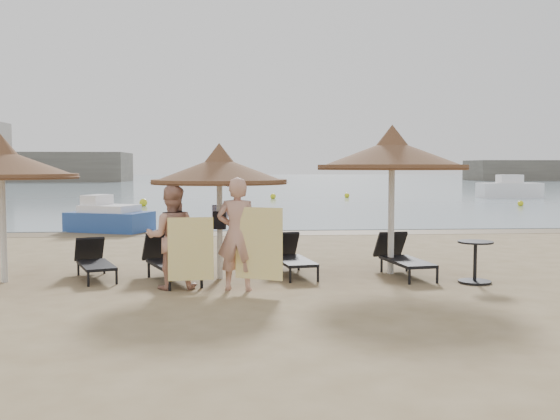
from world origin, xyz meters
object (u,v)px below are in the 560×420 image
(lounger_far_left, at_px, (94,260))
(person_left, at_px, (171,229))
(side_table, at_px, (475,263))
(lounger_near_right, at_px, (291,256))
(palapa_center, at_px, (219,171))
(pedal_boat, at_px, (109,218))
(palapa_right, at_px, (392,155))
(lounger_near_left, at_px, (169,260))
(palapa_left, at_px, (1,164))
(person_right, at_px, (237,225))
(lounger_far_right, at_px, (402,257))

(lounger_far_left, relative_size, person_left, 0.82)
(side_table, bearing_deg, lounger_near_right, 159.58)
(palapa_center, distance_m, pedal_boat, 9.67)
(person_left, height_order, pedal_boat, person_left)
(palapa_right, distance_m, lounger_near_right, 2.76)
(lounger_near_left, bearing_deg, person_left, -102.90)
(palapa_right, relative_size, lounger_far_left, 1.73)
(palapa_center, height_order, lounger_near_left, palapa_center)
(palapa_left, height_order, person_left, palapa_left)
(palapa_center, xyz_separation_m, side_table, (4.57, -0.78, -1.65))
(lounger_near_right, xyz_separation_m, person_left, (-2.16, -1.33, 0.68))
(lounger_far_left, relative_size, lounger_near_left, 0.86)
(palapa_left, distance_m, palapa_right, 7.19)
(person_left, relative_size, person_right, 0.93)
(palapa_center, bearing_deg, palapa_left, -178.73)
(palapa_center, height_order, lounger_near_right, palapa_center)
(pedal_boat, bearing_deg, person_right, -45.90)
(lounger_near_right, relative_size, person_right, 0.81)
(lounger_near_left, distance_m, person_left, 1.08)
(side_table, xyz_separation_m, pedal_boat, (-8.33, 9.55, 0.08))
(lounger_far_right, bearing_deg, palapa_left, 173.61)
(side_table, relative_size, person_right, 0.34)
(palapa_right, height_order, lounger_near_right, palapa_right)
(person_left, xyz_separation_m, person_right, (1.12, -0.22, 0.08))
(palapa_left, bearing_deg, person_left, -15.09)
(palapa_left, bearing_deg, lounger_far_right, 1.67)
(lounger_far_right, bearing_deg, person_left, -174.38)
(palapa_center, bearing_deg, lounger_near_right, 16.74)
(lounger_near_left, height_order, person_left, person_left)
(palapa_left, distance_m, person_left, 3.37)
(lounger_near_left, xyz_separation_m, person_right, (1.25, -1.07, 0.73))
(lounger_far_right, relative_size, person_right, 0.83)
(palapa_center, relative_size, lounger_far_left, 1.50)
(lounger_near_right, xyz_separation_m, pedal_boat, (-5.13, 8.36, 0.09))
(palapa_left, bearing_deg, pedal_boat, 89.27)
(lounger_far_right, xyz_separation_m, person_left, (-4.29, -1.04, 0.67))
(palapa_left, xyz_separation_m, palapa_right, (7.18, 0.38, 0.18))
(lounger_far_right, relative_size, side_table, 2.43)
(lounger_near_right, bearing_deg, palapa_center, -172.96)
(lounger_far_right, bearing_deg, side_table, -48.09)
(palapa_left, relative_size, pedal_boat, 0.93)
(lounger_near_right, bearing_deg, person_left, -158.22)
(lounger_far_left, xyz_separation_m, person_right, (2.68, -1.41, 0.78))
(palapa_left, relative_size, palapa_center, 1.06)
(palapa_left, xyz_separation_m, lounger_near_left, (2.94, 0.02, -1.75))
(lounger_far_left, relative_size, lounger_near_right, 0.94)
(palapa_right, distance_m, lounger_far_right, 1.96)
(person_left, bearing_deg, palapa_right, -167.28)
(palapa_center, relative_size, lounger_near_right, 1.41)
(palapa_right, bearing_deg, lounger_near_left, -175.17)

